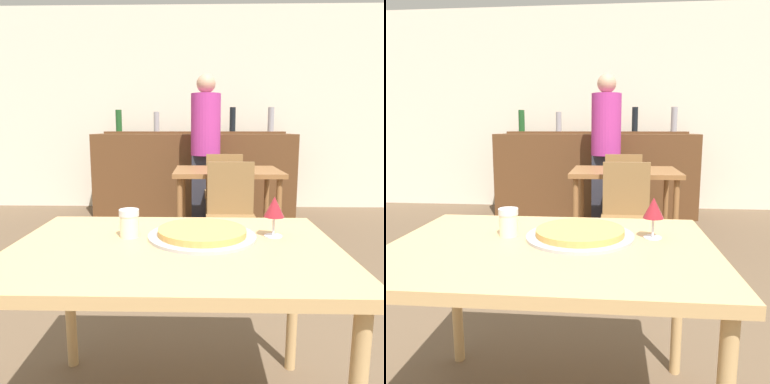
{
  "view_description": "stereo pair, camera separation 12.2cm",
  "coord_description": "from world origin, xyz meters",
  "views": [
    {
      "loc": [
        0.1,
        -1.3,
        1.16
      ],
      "look_at": [
        0.05,
        0.55,
        0.84
      ],
      "focal_mm": 35.0,
      "sensor_mm": 36.0,
      "label": 1
    },
    {
      "loc": [
        0.22,
        -1.29,
        1.16
      ],
      "look_at": [
        0.05,
        0.55,
        0.84
      ],
      "focal_mm": 35.0,
      "sensor_mm": 36.0,
      "label": 2
    }
  ],
  "objects": [
    {
      "name": "person_standing",
      "position": [
        0.14,
        3.06,
        0.95
      ],
      "size": [
        0.34,
        0.34,
        1.75
      ],
      "color": "#2D2D38",
      "rests_on": "ground_plane"
    },
    {
      "name": "chair_far_side_front",
      "position": [
        0.34,
        1.63,
        0.51
      ],
      "size": [
        0.4,
        0.4,
        0.88
      ],
      "color": "olive",
      "rests_on": "ground_plane"
    },
    {
      "name": "cheese_shaker",
      "position": [
        -0.18,
        0.1,
        0.79
      ],
      "size": [
        0.08,
        0.08,
        0.11
      ],
      "color": "beige",
      "rests_on": "dining_table_near"
    },
    {
      "name": "dining_table_far",
      "position": [
        0.34,
        2.16,
        0.67
      ],
      "size": [
        0.97,
        0.73,
        0.77
      ],
      "color": "brown",
      "rests_on": "ground_plane"
    },
    {
      "name": "chair_far_side_back",
      "position": [
        0.34,
        2.7,
        0.51
      ],
      "size": [
        0.4,
        0.4,
        0.88
      ],
      "rotation": [
        0.0,
        0.0,
        3.14
      ],
      "color": "olive",
      "rests_on": "ground_plane"
    },
    {
      "name": "bar_back_shelf",
      "position": [
        0.02,
        3.78,
        1.14
      ],
      "size": [
        2.39,
        0.24,
        0.35
      ],
      "color": "brown",
      "rests_on": "bar_counter"
    },
    {
      "name": "wine_glass",
      "position": [
        0.38,
        0.12,
        0.85
      ],
      "size": [
        0.08,
        0.08,
        0.16
      ],
      "color": "silver",
      "rests_on": "dining_table_near"
    },
    {
      "name": "dining_table_near",
      "position": [
        0.0,
        0.0,
        0.66
      ],
      "size": [
        1.19,
        0.85,
        0.74
      ],
      "color": "tan",
      "rests_on": "ground_plane"
    },
    {
      "name": "bar_counter",
      "position": [
        0.0,
        3.64,
        0.54
      ],
      "size": [
        2.6,
        0.56,
        1.07
      ],
      "color": "brown",
      "rests_on": "ground_plane"
    },
    {
      "name": "wall_back",
      "position": [
        0.0,
        4.14,
        1.4
      ],
      "size": [
        8.0,
        0.05,
        2.8
      ],
      "color": "silver",
      "rests_on": "ground_plane"
    },
    {
      "name": "pizza_tray",
      "position": [
        0.1,
        0.1,
        0.75
      ],
      "size": [
        0.42,
        0.42,
        0.04
      ],
      "color": "#A3A3A8",
      "rests_on": "dining_table_near"
    }
  ]
}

